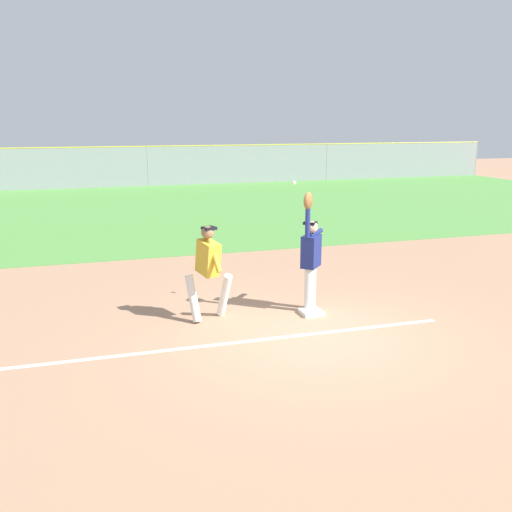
{
  "coord_description": "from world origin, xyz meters",
  "views": [
    {
      "loc": [
        -3.52,
        -8.3,
        3.54
      ],
      "look_at": [
        -0.49,
        1.54,
        1.05
      ],
      "focal_mm": 39.77,
      "sensor_mm": 36.0,
      "label": 1
    }
  ],
  "objects": [
    {
      "name": "ground_plane",
      "position": [
        0.0,
        0.0,
        0.0
      ],
      "size": [
        72.63,
        72.63,
        0.0
      ],
      "primitive_type": "plane",
      "color": "tan"
    },
    {
      "name": "outfield_grass",
      "position": [
        0.0,
        14.64,
        0.01
      ],
      "size": [
        42.19,
        16.78,
        0.01
      ],
      "primitive_type": "cube",
      "color": "#549342",
      "rests_on": "ground_plane"
    },
    {
      "name": "chalk_foul_line",
      "position": [
        -3.59,
        0.07,
        0.0
      ],
      "size": [
        12.0,
        0.22,
        0.01
      ],
      "primitive_type": "cube",
      "rotation": [
        0.0,
        0.0,
        -0.01
      ],
      "color": "white",
      "rests_on": "ground_plane"
    },
    {
      "name": "first_base",
      "position": [
        0.41,
        0.97,
        0.04
      ],
      "size": [
        0.38,
        0.38,
        0.08
      ],
      "primitive_type": "cube",
      "rotation": [
        0.0,
        0.0,
        0.01
      ],
      "color": "white",
      "rests_on": "ground_plane"
    },
    {
      "name": "fielder",
      "position": [
        0.47,
        1.2,
        1.12
      ],
      "size": [
        0.68,
        0.73,
        2.28
      ],
      "rotation": [
        0.0,
        0.0,
        2.4
      ],
      "color": "silver",
      "rests_on": "ground_plane"
    },
    {
      "name": "runner",
      "position": [
        -1.46,
        1.27,
        1.0
      ],
      "size": [
        0.86,
        0.83,
        1.72
      ],
      "rotation": [
        0.0,
        0.0,
        0.31
      ],
      "color": "white",
      "rests_on": "ground_plane"
    },
    {
      "name": "baseball",
      "position": [
        0.24,
        1.52,
        2.4
      ],
      "size": [
        0.07,
        0.07,
        0.07
      ],
      "primitive_type": "sphere",
      "color": "white"
    },
    {
      "name": "outfield_fence",
      "position": [
        0.0,
        23.04,
        1.08
      ],
      "size": [
        42.27,
        0.08,
        2.16
      ],
      "color": "#93999E",
      "rests_on": "ground_plane"
    },
    {
      "name": "parked_car_red",
      "position": [
        -3.31,
        25.96,
        0.67
      ],
      "size": [
        4.45,
        2.22,
        1.25
      ],
      "rotation": [
        0.0,
        0.0,
        0.03
      ],
      "color": "#B21E1E",
      "rests_on": "ground_plane"
    },
    {
      "name": "parked_car_green",
      "position": [
        2.3,
        26.74,
        0.67
      ],
      "size": [
        4.41,
        2.14,
        1.25
      ],
      "rotation": [
        0.0,
        0.0,
        0.01
      ],
      "color": "#1E6B33",
      "rests_on": "ground_plane"
    },
    {
      "name": "parked_car_blue",
      "position": [
        7.25,
        26.64,
        0.67
      ],
      "size": [
        4.45,
        2.22,
        1.25
      ],
      "rotation": [
        0.0,
        0.0,
        0.03
      ],
      "color": "#23389E",
      "rests_on": "ground_plane"
    }
  ]
}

